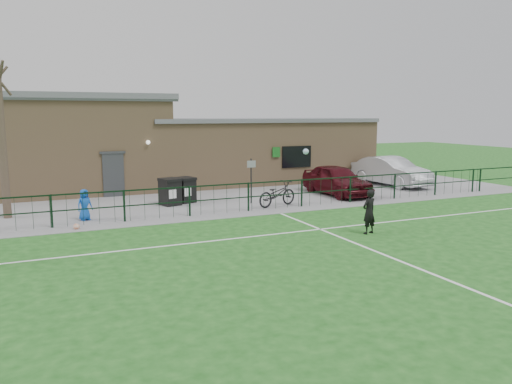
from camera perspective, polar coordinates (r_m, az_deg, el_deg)
name	(u,v)px	position (r m, az deg, el deg)	size (l,w,h in m)	color
ground	(335,269)	(13.23, 8.97, -8.66)	(90.00, 90.00, 0.00)	#195218
paving_strip	(187,193)	(25.33, -7.87, -0.16)	(34.00, 13.00, 0.02)	gray
pitch_line_touch	(227,214)	(20.00, -3.28, -2.53)	(28.00, 0.10, 0.01)	white
pitch_line_mid	(268,235)	(16.59, 1.41, -4.92)	(28.00, 0.10, 0.01)	white
pitch_line_perp	(396,260)	(14.38, 15.73, -7.44)	(0.10, 16.00, 0.01)	white
perimeter_fence	(226,199)	(20.08, -3.50, -0.76)	(28.00, 0.10, 1.20)	black
bare_tree	(2,140)	(21.09, -27.05, 5.31)	(0.30, 0.30, 6.00)	#433428
wheelie_bin_left	(170,193)	(22.08, -9.79, -0.08)	(0.72, 0.82, 1.09)	black
wheelie_bin_right	(185,191)	(22.66, -8.09, 0.14)	(0.70, 0.79, 1.05)	black
sign_post	(251,181)	(22.16, -0.56, 1.27)	(0.06, 0.06, 2.00)	black
car_maroon	(336,180)	(24.85, 9.18, 1.39)	(1.76, 4.36, 1.49)	#440C13
car_silver	(391,171)	(28.73, 15.15, 2.31)	(1.69, 4.84, 1.60)	#ADB0B5
bicycle_e	(277,194)	(21.51, 2.42, -0.22)	(0.71, 2.04, 1.07)	black
spectator_child	(85,205)	(19.72, -19.00, -1.39)	(0.58, 0.37, 1.18)	#124DB1
goalkeeper_kick	(367,209)	(17.08, 12.52, -1.94)	(1.18, 3.31, 2.68)	black
ball_ground	(77,227)	(18.39, -19.82, -3.74)	(0.22, 0.22, 0.22)	white
clubhouse	(155,146)	(27.76, -11.47, 5.13)	(24.25, 5.40, 4.96)	tan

